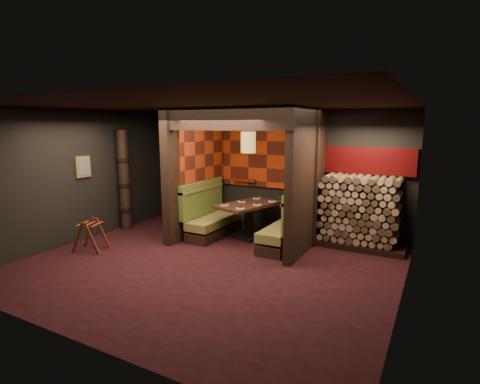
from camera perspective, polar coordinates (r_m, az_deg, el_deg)
name	(u,v)px	position (r m, az deg, el deg)	size (l,w,h in m)	color
floor	(206,266)	(6.95, -5.20, -11.15)	(6.50, 5.50, 0.02)	black
ceiling	(203,104)	(6.48, -5.62, 13.21)	(6.50, 5.50, 0.02)	black
wall_back	(269,171)	(8.97, 4.45, 3.18)	(6.50, 0.02, 2.85)	black
wall_front	(66,224)	(4.59, -24.98, -4.49)	(6.50, 0.02, 2.85)	black
wall_left	(79,176)	(8.79, -23.38, 2.23)	(0.02, 5.50, 2.85)	black
wall_right	(408,207)	(5.50, 24.18, -2.13)	(0.02, 5.50, 2.85)	black
partition_left	(196,173)	(8.67, -6.77, 2.90)	(0.20, 2.20, 2.85)	black
partition_right	(307,181)	(7.52, 10.22, 1.70)	(0.15, 2.10, 2.85)	black
header_beam	(223,119)	(7.08, -2.54, 11.12)	(2.85, 0.18, 0.44)	black
tapa_back_panel	(267,155)	(8.89, 4.20, 5.68)	(2.40, 0.06, 1.55)	#972809
tapa_side_panel	(204,154)	(8.70, -5.52, 5.76)	(0.04, 1.85, 1.45)	#972809
lacquer_shelf	(245,180)	(9.16, 0.72, 1.81)	(0.60, 0.12, 0.07)	#51190B
booth_bench_left	(210,218)	(8.64, -4.52, -4.00)	(0.68, 1.60, 1.14)	black
booth_bench_right	(288,229)	(7.81, 7.29, -5.60)	(0.68, 1.60, 1.14)	black
dining_table	(249,214)	(8.36, 1.38, -3.30)	(1.21, 1.68, 0.80)	black
place_settings	(249,203)	(8.31, 1.39, -1.64)	(0.93, 1.31, 0.03)	white
pendant_lamp	(248,142)	(8.10, 1.27, 7.59)	(0.32, 0.32, 0.93)	olive
framed_picture	(83,167)	(8.80, -22.78, 3.56)	(0.05, 0.36, 0.46)	olive
luggage_rack	(90,234)	(8.18, -21.83, -5.98)	(0.73, 0.61, 0.68)	#4D1C0F
totem_column	(124,181)	(9.38, -17.23, 1.59)	(0.31, 0.31, 2.40)	black
firewood_stack	(363,213)	(8.03, 18.23, -3.01)	(1.73, 0.70, 1.50)	black
mosaic_header	(369,161)	(8.20, 19.05, 4.50)	(1.83, 0.10, 0.56)	maroon
bay_front_post	(316,179)	(7.74, 11.46, 1.90)	(0.08, 0.08, 2.85)	black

